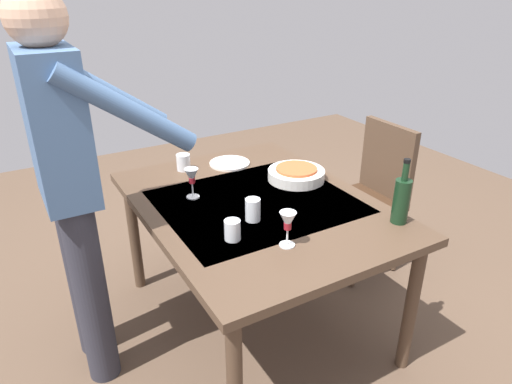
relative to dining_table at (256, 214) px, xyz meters
name	(u,v)px	position (x,y,z in m)	size (l,w,h in m)	color
ground_plane	(256,320)	(0.00, 0.00, -0.65)	(6.00, 6.00, 0.00)	brown
dining_table	(256,214)	(0.00, 0.00, 0.00)	(1.39, 1.04, 0.72)	#4C3828
chair_near	(373,188)	(0.14, -0.90, -0.12)	(0.40, 0.40, 0.91)	#352114
person_server	(71,178)	(0.14, 0.78, 0.31)	(0.42, 0.61, 1.69)	#2D2D38
wine_bottle	(401,199)	(-0.49, -0.44, 0.18)	(0.07, 0.07, 0.30)	black
wine_glass_left	(192,178)	(0.19, 0.24, 0.17)	(0.07, 0.07, 0.15)	white
wine_glass_right	(288,223)	(-0.41, 0.09, 0.17)	(0.07, 0.07, 0.15)	white
water_cup_near_left	(183,162)	(0.54, 0.15, 0.12)	(0.08, 0.08, 0.09)	silver
water_cup_near_right	(232,230)	(-0.25, 0.26, 0.11)	(0.07, 0.07, 0.09)	silver
water_cup_far_left	(253,210)	(-0.15, 0.10, 0.12)	(0.07, 0.07, 0.10)	silver
serving_bowl_pasta	(296,174)	(0.12, -0.31, 0.10)	(0.30, 0.30, 0.07)	white
dinner_plate_near	(230,163)	(0.49, -0.11, 0.08)	(0.23, 0.23, 0.01)	white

